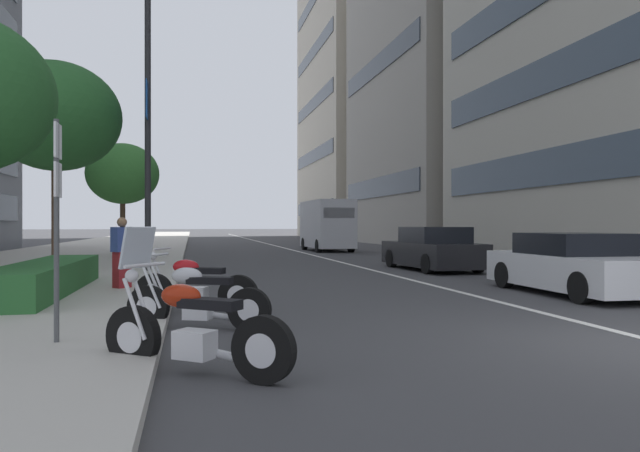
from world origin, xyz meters
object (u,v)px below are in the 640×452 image
(motorcycle_mid_row, at_px, (196,301))
(delivery_van_ahead, at_px, (327,224))
(car_lead_in_lane, at_px, (432,250))
(street_lamp_with_banners, at_px, (159,94))
(pedestrian_on_plaza, at_px, (122,253))
(motorcycle_far_end_row, at_px, (194,289))
(parking_sign_by_curb, at_px, (57,203))
(motorcycle_nearest_camera, at_px, (191,331))
(street_tree_near_plaza_corner, at_px, (123,174))
(street_tree_mid_sidewalk, at_px, (55,117))
(car_approaching_light, at_px, (574,266))

(motorcycle_mid_row, bearing_deg, delivery_van_ahead, -83.85)
(car_lead_in_lane, relative_size, street_lamp_with_banners, 0.52)
(street_lamp_with_banners, distance_m, pedestrian_on_plaza, 6.61)
(motorcycle_far_end_row, xyz_separation_m, car_lead_in_lane, (8.21, -7.78, 0.23))
(motorcycle_mid_row, distance_m, street_lamp_with_banners, 10.76)
(motorcycle_far_end_row, xyz_separation_m, parking_sign_by_curb, (-2.79, 1.56, 1.33))
(parking_sign_by_curb, bearing_deg, street_lamp_with_banners, -3.08)
(motorcycle_nearest_camera, height_order, street_tree_near_plaza_corner, street_tree_near_plaza_corner)
(street_tree_near_plaza_corner, bearing_deg, motorcycle_nearest_camera, -171.93)
(motorcycle_nearest_camera, bearing_deg, street_lamp_with_banners, -48.87)
(motorcycle_far_end_row, xyz_separation_m, delivery_van_ahead, (22.77, -7.53, 1.10))
(parking_sign_by_curb, xyz_separation_m, pedestrian_on_plaza, (5.98, -0.05, -0.86))
(street_tree_mid_sidewalk, bearing_deg, car_lead_in_lane, -91.94)
(delivery_van_ahead, xyz_separation_m, street_lamp_with_banners, (-14.76, 8.51, 3.87))
(parking_sign_by_curb, bearing_deg, street_tree_mid_sidewalk, 12.01)
(street_tree_near_plaza_corner, bearing_deg, motorcycle_mid_row, -170.56)
(car_lead_in_lane, relative_size, delivery_van_ahead, 0.87)
(street_lamp_with_banners, bearing_deg, street_tree_mid_sidewalk, 78.60)
(street_tree_near_plaza_corner, bearing_deg, street_lamp_with_banners, -166.74)
(car_approaching_light, relative_size, street_tree_mid_sidewalk, 0.72)
(motorcycle_mid_row, distance_m, street_tree_near_plaza_corner, 18.24)
(motorcycle_nearest_camera, height_order, street_tree_mid_sidewalk, street_tree_mid_sidewalk)
(motorcycle_far_end_row, relative_size, parking_sign_by_curb, 0.80)
(motorcycle_nearest_camera, xyz_separation_m, street_tree_mid_sidewalk, (12.65, 3.94, 4.26))
(car_approaching_light, relative_size, pedestrian_on_plaza, 2.92)
(pedestrian_on_plaza, bearing_deg, parking_sign_by_curb, 137.81)
(motorcycle_mid_row, relative_size, street_tree_mid_sidewalk, 0.33)
(parking_sign_by_curb, bearing_deg, motorcycle_far_end_row, -29.18)
(parking_sign_by_curb, distance_m, street_lamp_with_banners, 11.41)
(delivery_van_ahead, distance_m, street_lamp_with_banners, 17.48)
(car_lead_in_lane, bearing_deg, street_lamp_with_banners, 89.12)
(car_approaching_light, relative_size, street_tree_near_plaza_corner, 0.92)
(car_approaching_light, height_order, street_lamp_with_banners, street_lamp_with_banners)
(motorcycle_far_end_row, relative_size, street_tree_mid_sidewalk, 0.33)
(street_tree_near_plaza_corner, distance_m, pedestrian_on_plaza, 13.41)
(street_tree_near_plaza_corner, bearing_deg, motorcycle_far_end_row, -169.81)
(motorcycle_far_end_row, relative_size, street_lamp_with_banners, 0.23)
(motorcycle_nearest_camera, relative_size, street_tree_mid_sidewalk, 0.30)
(motorcycle_mid_row, relative_size, motorcycle_far_end_row, 0.99)
(parking_sign_by_curb, bearing_deg, street_tree_near_plaza_corner, 4.08)
(street_lamp_with_banners, xyz_separation_m, pedestrian_on_plaza, (-4.82, 0.53, -4.49))
(motorcycle_nearest_camera, xyz_separation_m, delivery_van_ahead, (26.81, -7.58, 1.08))
(car_approaching_light, bearing_deg, motorcycle_far_end_row, 99.58)
(street_lamp_with_banners, height_order, street_tree_mid_sidewalk, street_lamp_with_banners)
(motorcycle_far_end_row, bearing_deg, parking_sign_by_curb, 84.24)
(motorcycle_far_end_row, distance_m, car_lead_in_lane, 11.31)
(motorcycle_nearest_camera, bearing_deg, motorcycle_far_end_row, -53.94)
(motorcycle_mid_row, relative_size, car_approaching_light, 0.46)
(motorcycle_far_end_row, bearing_deg, pedestrian_on_plaza, -41.28)
(street_tree_near_plaza_corner, bearing_deg, street_tree_mid_sidewalk, 172.02)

